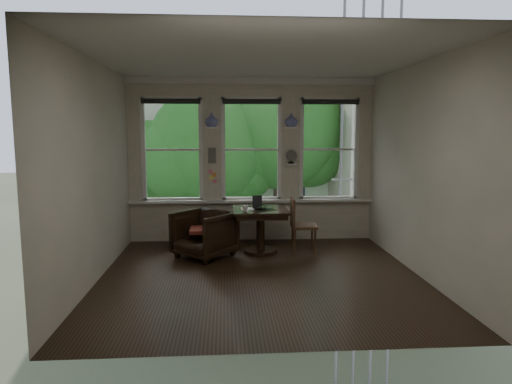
{
  "coord_description": "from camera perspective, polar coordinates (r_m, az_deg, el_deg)",
  "views": [
    {
      "loc": [
        -0.48,
        -6.21,
        2.04
      ],
      "look_at": [
        -0.0,
        0.9,
        1.09
      ],
      "focal_mm": 32.0,
      "sensor_mm": 36.0,
      "label": 1
    }
  ],
  "objects": [
    {
      "name": "ground",
      "position": [
        6.56,
        0.58,
        -10.5
      ],
      "size": [
        4.5,
        4.5,
        0.0
      ],
      "primitive_type": "plane",
      "color": "black",
      "rests_on": "ground"
    },
    {
      "name": "table",
      "position": [
        7.68,
        0.57,
        -4.89
      ],
      "size": [
        0.9,
        0.9,
        0.75
      ],
      "primitive_type": null,
      "color": "black",
      "rests_on": "ground"
    },
    {
      "name": "armchair_left",
      "position": [
        7.48,
        -6.5,
        -5.25
      ],
      "size": [
        1.16,
        1.17,
        0.76
      ],
      "primitive_type": "imported",
      "rotation": [
        0.0,
        0.0,
        -0.73
      ],
      "color": "black",
      "rests_on": "ground"
    },
    {
      "name": "window_center",
      "position": [
        8.48,
        -0.58,
        5.33
      ],
      "size": [
        1.1,
        0.12,
        1.9
      ],
      "primitive_type": null,
      "color": "white",
      "rests_on": "ground"
    },
    {
      "name": "window_left",
      "position": [
        8.52,
        -10.4,
        5.22
      ],
      "size": [
        1.1,
        0.12,
        1.9
      ],
      "primitive_type": null,
      "color": "white",
      "rests_on": "ground"
    },
    {
      "name": "wall_left",
      "position": [
        6.48,
        -19.67,
        2.4
      ],
      "size": [
        0.0,
        4.5,
        4.5
      ],
      "primitive_type": "plane",
      "rotation": [
        1.57,
        0.0,
        1.57
      ],
      "color": "beige",
      "rests_on": "ground"
    },
    {
      "name": "cushion_red",
      "position": [
        7.46,
        -6.51,
        -4.73
      ],
      "size": [
        0.45,
        0.45,
        0.06
      ],
      "primitive_type": "cube",
      "color": "maroon",
      "rests_on": "armchair_left"
    },
    {
      "name": "drinking_glass",
      "position": [
        7.49,
        0.82,
        -1.93
      ],
      "size": [
        0.14,
        0.14,
        0.09
      ],
      "primitive_type": "imported",
      "rotation": [
        0.0,
        0.0,
        -0.26
      ],
      "color": "white",
      "rests_on": "table"
    },
    {
      "name": "ceiling",
      "position": [
        6.3,
        0.62,
        16.38
      ],
      "size": [
        4.5,
        4.5,
        0.0
      ],
      "primitive_type": "plane",
      "rotation": [
        3.14,
        0.0,
        0.0
      ],
      "color": "silver",
      "rests_on": "ground"
    },
    {
      "name": "wall_front",
      "position": [
        4.03,
        3.07,
        -0.11
      ],
      "size": [
        4.5,
        0.0,
        4.5
      ],
      "primitive_type": "plane",
      "rotation": [
        -1.57,
        0.0,
        0.0
      ],
      "color": "beige",
      "rests_on": "ground"
    },
    {
      "name": "desk_fan",
      "position": [
        8.44,
        4.4,
        4.14
      ],
      "size": [
        0.2,
        0.2,
        0.24
      ],
      "primitive_type": null,
      "color": "#59544F",
      "rests_on": "ground"
    },
    {
      "name": "vase_right",
      "position": [
        8.45,
        4.43,
        8.96
      ],
      "size": [
        0.24,
        0.24,
        0.25
      ],
      "primitive_type": "imported",
      "color": "silver",
      "rests_on": "shelf_right"
    },
    {
      "name": "shelf_left",
      "position": [
        8.37,
        -5.56,
        8.0
      ],
      "size": [
        0.26,
        0.16,
        0.03
      ],
      "primitive_type": "cube",
      "color": "white",
      "rests_on": "ground"
    },
    {
      "name": "laptop",
      "position": [
        7.53,
        1.04,
        -2.14
      ],
      "size": [
        0.37,
        0.3,
        0.03
      ],
      "primitive_type": "imported",
      "rotation": [
        0.0,
        0.0,
        -0.33
      ],
      "color": "black",
      "rests_on": "table"
    },
    {
      "name": "tablet",
      "position": [
        7.64,
        0.15,
        -1.25
      ],
      "size": [
        0.16,
        0.09,
        0.22
      ],
      "primitive_type": "cube",
      "rotation": [
        -0.26,
        0.0,
        -0.06
      ],
      "color": "black",
      "rests_on": "table"
    },
    {
      "name": "sticky_notes",
      "position": [
        8.44,
        -5.48,
        2.22
      ],
      "size": [
        0.16,
        0.01,
        0.24
      ],
      "primitive_type": null,
      "color": "pink",
      "rests_on": "ground"
    },
    {
      "name": "wall_right",
      "position": [
        6.81,
        19.86,
        2.62
      ],
      "size": [
        0.0,
        4.5,
        4.5
      ],
      "primitive_type": "plane",
      "rotation": [
        1.57,
        0.0,
        -1.57
      ],
      "color": "beige",
      "rests_on": "ground"
    },
    {
      "name": "wall_back",
      "position": [
        8.49,
        -0.58,
        3.98
      ],
      "size": [
        4.5,
        0.0,
        4.5
      ],
      "primitive_type": "plane",
      "rotation": [
        1.57,
        0.0,
        0.0
      ],
      "color": "beige",
      "rests_on": "ground"
    },
    {
      "name": "mug",
      "position": [
        7.39,
        -1.36,
        -2.04
      ],
      "size": [
        0.13,
        0.13,
        0.1
      ],
      "primitive_type": "imported",
      "rotation": [
        0.0,
        0.0,
        -0.26
      ],
      "color": "white",
      "rests_on": "table"
    },
    {
      "name": "papers",
      "position": [
        7.62,
        -1.06,
        -2.11
      ],
      "size": [
        0.22,
        0.3,
        0.0
      ],
      "primitive_type": "cube",
      "rotation": [
        0.0,
        0.0,
        -0.0
      ],
      "color": "silver",
      "rests_on": "table"
    },
    {
      "name": "shelf_right",
      "position": [
        8.45,
        4.42,
        8.01
      ],
      "size": [
        0.26,
        0.16,
        0.03
      ],
      "primitive_type": "cube",
      "color": "white",
      "rests_on": "ground"
    },
    {
      "name": "side_chair_right",
      "position": [
        7.74,
        5.99,
        -4.19
      ],
      "size": [
        0.43,
        0.43,
        0.92
      ],
      "primitive_type": null,
      "rotation": [
        0.0,
        0.0,
        1.53
      ],
      "color": "#492B1A",
      "rests_on": "ground"
    },
    {
      "name": "vase_left",
      "position": [
        8.37,
        -5.57,
        8.96
      ],
      "size": [
        0.24,
        0.24,
        0.25
      ],
      "primitive_type": "imported",
      "color": "silver",
      "rests_on": "shelf_left"
    },
    {
      "name": "intercom",
      "position": [
        8.41,
        -5.51,
        4.59
      ],
      "size": [
        0.14,
        0.06,
        0.28
      ],
      "primitive_type": "cube",
      "color": "#59544F",
      "rests_on": "ground"
    },
    {
      "name": "window_right",
      "position": [
        8.69,
        9.05,
        5.29
      ],
      "size": [
        1.1,
        0.12,
        1.9
      ],
      "primitive_type": null,
      "color": "white",
      "rests_on": "ground"
    }
  ]
}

